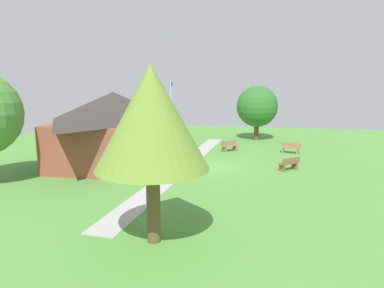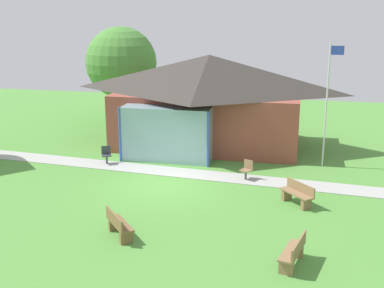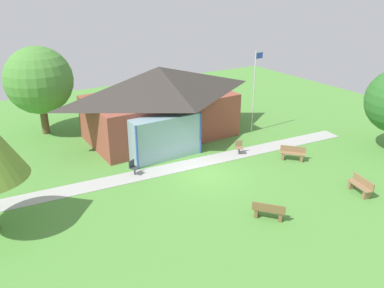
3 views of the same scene
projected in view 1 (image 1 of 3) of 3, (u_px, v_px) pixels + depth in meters
name	position (u px, v px, depth m)	size (l,w,h in m)	color
ground_plane	(207.00, 166.00, 22.05)	(44.00, 44.00, 0.00)	#54933D
pavilion	(116.00, 126.00, 23.16)	(10.59, 7.35, 4.87)	brown
footpath	(184.00, 165.00, 22.31)	(22.19, 1.30, 0.03)	#ADADA8
flagpole	(171.00, 111.00, 28.52)	(0.64, 0.08, 5.76)	silver
bench_mid_right	(229.00, 146.00, 27.05)	(1.33, 1.41, 0.84)	olive
bench_front_right	(290.00, 148.00, 26.20)	(0.78, 1.56, 0.84)	olive
bench_front_center	(289.00, 164.00, 20.90)	(1.30, 1.43, 0.84)	brown
patio_chair_lawn_spare	(196.00, 150.00, 25.32)	(0.59, 0.59, 0.86)	#8C6B4C
patio_chair_west	(162.00, 172.00, 18.86)	(0.59, 0.59, 0.86)	#33383D
tree_far_east	(257.00, 107.00, 32.28)	(3.99, 3.99, 5.28)	brown
tree_west_hedge	(152.00, 118.00, 10.69)	(3.78, 3.78, 5.98)	brown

